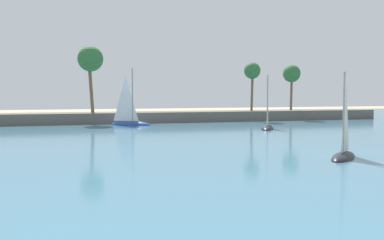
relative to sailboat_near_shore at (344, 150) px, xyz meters
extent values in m
cube|color=teal|center=(-14.91, 32.64, -0.67)|extent=(220.00, 101.12, 0.06)
cube|color=#605B54|center=(-14.91, 43.21, 0.20)|extent=(100.06, 6.00, 1.80)
cylinder|color=brown|center=(10.42, 41.64, 4.70)|extent=(0.53, 0.54, 7.22)
sphere|color=#2D6633|center=(10.42, 41.64, 8.31)|extent=(2.94, 2.94, 2.94)
cylinder|color=brown|center=(19.23, 43.45, 4.53)|extent=(0.48, 0.60, 6.88)
sphere|color=#2D6633|center=(19.23, 43.45, 7.97)|extent=(3.29, 3.29, 3.29)
cylinder|color=brown|center=(-17.62, 43.25, 5.52)|extent=(1.00, 0.88, 8.88)
sphere|color=#2D6633|center=(-17.62, 43.25, 9.94)|extent=(4.17, 4.17, 4.17)
ellipsoid|color=black|center=(-0.08, -0.07, -0.64)|extent=(4.58, 4.47, 0.99)
cylinder|color=gray|center=(-0.26, -0.24, 2.93)|extent=(0.15, 0.15, 6.16)
pyramid|color=silver|center=(0.35, 0.33, 2.46)|extent=(1.71, 1.64, 5.23)
ellipsoid|color=#234793|center=(-11.89, 36.97, -0.64)|extent=(6.69, 4.90, 1.31)
cylinder|color=gray|center=(-11.60, 36.81, 4.11)|extent=(0.20, 0.20, 8.19)
pyramid|color=white|center=(-12.57, 37.35, 3.49)|extent=(2.68, 1.60, 6.97)
ellipsoid|color=black|center=(5.57, 25.15, -0.64)|extent=(4.07, 5.71, 1.11)
cylinder|color=gray|center=(5.44, 24.90, 3.39)|extent=(0.17, 0.17, 6.96)
pyramid|color=silver|center=(5.88, 25.74, 2.87)|extent=(1.31, 2.30, 5.92)
camera|label=1|loc=(-19.83, -27.81, 4.45)|focal=39.11mm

